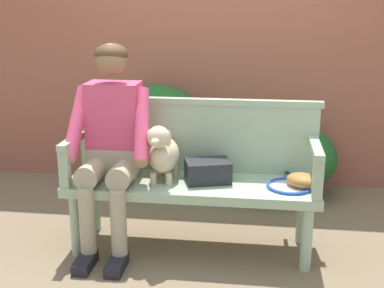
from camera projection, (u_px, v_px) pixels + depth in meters
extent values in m
plane|color=#7A664C|center=(192.00, 248.00, 3.47)|extent=(40.00, 40.00, 0.00)
cube|color=#9E5642|center=(214.00, 36.00, 4.54)|extent=(8.00, 0.30, 2.57)
ellipsoid|color=#1E5B23|center=(158.00, 137.00, 4.48)|extent=(0.92, 0.75, 0.90)
ellipsoid|color=#1E5B23|center=(267.00, 156.00, 4.34)|extent=(1.16, 0.80, 0.67)
cube|color=#9EB793|center=(192.00, 186.00, 3.35)|extent=(1.61, 0.51, 0.06)
cylinder|color=#9EB793|center=(76.00, 225.00, 3.32)|extent=(0.07, 0.07, 0.41)
cylinder|color=#9EB793|center=(306.00, 239.00, 3.13)|extent=(0.07, 0.07, 0.41)
cylinder|color=#9EB793|center=(95.00, 202.00, 3.69)|extent=(0.07, 0.07, 0.41)
cylinder|color=#9EB793|center=(302.00, 213.00, 3.51)|extent=(0.07, 0.07, 0.41)
cube|color=#9EB793|center=(196.00, 138.00, 3.49)|extent=(1.61, 0.05, 0.46)
cube|color=#9EB793|center=(196.00, 101.00, 3.43)|extent=(1.65, 0.06, 0.04)
cube|color=#9EB793|center=(65.00, 169.00, 3.20)|extent=(0.06, 0.06, 0.24)
cube|color=#9EB793|center=(75.00, 138.00, 3.37)|extent=(0.06, 0.51, 0.04)
cube|color=#9EB793|center=(318.00, 180.00, 3.00)|extent=(0.06, 0.06, 0.24)
cube|color=#9EB793|center=(316.00, 147.00, 3.17)|extent=(0.06, 0.51, 0.04)
cube|color=black|center=(85.00, 263.00, 3.20)|extent=(0.10, 0.24, 0.07)
cylinder|color=tan|center=(87.00, 221.00, 3.21)|extent=(0.10, 0.10, 0.42)
cylinder|color=tan|center=(93.00, 171.00, 3.29)|extent=(0.15, 0.33, 0.15)
cube|color=black|center=(117.00, 265.00, 3.17)|extent=(0.10, 0.24, 0.07)
cylinder|color=tan|center=(119.00, 223.00, 3.18)|extent=(0.10, 0.10, 0.42)
cylinder|color=tan|center=(124.00, 172.00, 3.26)|extent=(0.15, 0.33, 0.15)
cube|color=tan|center=(115.00, 161.00, 3.43)|extent=(0.32, 0.24, 0.20)
cube|color=#E04770|center=(115.00, 122.00, 3.38)|extent=(0.34, 0.22, 0.52)
cylinder|color=#E04770|center=(77.00, 122.00, 3.28)|extent=(0.14, 0.34, 0.45)
sphere|color=#936B4C|center=(69.00, 158.00, 3.22)|extent=(0.09, 0.09, 0.09)
cylinder|color=#E04770|center=(142.00, 124.00, 3.23)|extent=(0.14, 0.34, 0.45)
sphere|color=#936B4C|center=(141.00, 161.00, 3.16)|extent=(0.09, 0.09, 0.09)
sphere|color=#936B4C|center=(111.00, 59.00, 3.24)|extent=(0.20, 0.20, 0.20)
ellipsoid|color=#51381E|center=(111.00, 54.00, 3.25)|extent=(0.21, 0.21, 0.14)
cylinder|color=beige|center=(153.00, 178.00, 3.29)|extent=(0.04, 0.04, 0.07)
cylinder|color=beige|center=(169.00, 179.00, 3.27)|extent=(0.04, 0.04, 0.07)
cylinder|color=beige|center=(161.00, 170.00, 3.44)|extent=(0.04, 0.04, 0.07)
cylinder|color=beige|center=(175.00, 171.00, 3.42)|extent=(0.04, 0.04, 0.07)
ellipsoid|color=beige|center=(164.00, 155.00, 3.32)|extent=(0.21, 0.29, 0.22)
sphere|color=beige|center=(160.00, 157.00, 3.22)|extent=(0.13, 0.13, 0.13)
sphere|color=beige|center=(158.00, 137.00, 3.16)|extent=(0.14, 0.14, 0.14)
ellipsoid|color=beige|center=(156.00, 142.00, 3.10)|extent=(0.06, 0.09, 0.05)
ellipsoid|color=beige|center=(150.00, 138.00, 3.18)|extent=(0.04, 0.04, 0.10)
ellipsoid|color=beige|center=(168.00, 139.00, 3.16)|extent=(0.04, 0.04, 0.10)
sphere|color=beige|center=(169.00, 143.00, 3.43)|extent=(0.06, 0.06, 0.06)
torus|color=blue|center=(290.00, 186.00, 3.23)|extent=(0.30, 0.30, 0.02)
cylinder|color=silver|center=(290.00, 187.00, 3.23)|extent=(0.25, 0.25, 0.00)
cube|color=blue|center=(288.00, 177.00, 3.39)|extent=(0.04, 0.07, 0.02)
cylinder|color=black|center=(286.00, 170.00, 3.52)|extent=(0.03, 0.22, 0.03)
ellipsoid|color=#9E6B2D|center=(303.00, 181.00, 3.22)|extent=(0.28, 0.26, 0.09)
cube|color=#232328|center=(208.00, 171.00, 3.32)|extent=(0.33, 0.27, 0.14)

